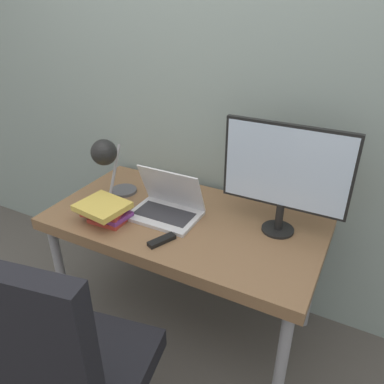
{
  "coord_description": "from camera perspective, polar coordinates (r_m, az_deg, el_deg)",
  "views": [
    {
      "loc": [
        0.76,
        -1.03,
        1.72
      ],
      "look_at": [
        0.06,
        0.33,
        0.89
      ],
      "focal_mm": 35.0,
      "sensor_mm": 36.0,
      "label": 1
    }
  ],
  "objects": [
    {
      "name": "ground_plane",
      "position": [
        2.14,
        -6.04,
        -25.2
      ],
      "size": [
        12.0,
        12.0,
        0.0
      ],
      "primitive_type": "plane",
      "color": "#514C47"
    },
    {
      "name": "wall_back",
      "position": [
        2.01,
        4.77,
        16.3
      ],
      "size": [
        8.0,
        0.05,
        2.6
      ],
      "color": "gray",
      "rests_on": "ground_plane"
    },
    {
      "name": "desk",
      "position": [
        1.91,
        -1.11,
        -5.65
      ],
      "size": [
        1.36,
        0.72,
        0.71
      ],
      "color": "brown",
      "rests_on": "ground_plane"
    },
    {
      "name": "laptop",
      "position": [
        1.88,
        -3.86,
        -2.15
      ],
      "size": [
        0.34,
        0.24,
        0.24
      ],
      "color": "silver",
      "rests_on": "desk"
    },
    {
      "name": "monitor",
      "position": [
        1.68,
        14.03,
        3.03
      ],
      "size": [
        0.56,
        0.15,
        0.52
      ],
      "color": "black",
      "rests_on": "desk"
    },
    {
      "name": "desk_lamp",
      "position": [
        1.97,
        -12.84,
        5.07
      ],
      "size": [
        0.15,
        0.26,
        0.35
      ],
      "color": "#4C4C51",
      "rests_on": "desk"
    },
    {
      "name": "office_chair",
      "position": [
        1.46,
        -20.33,
        -23.78
      ],
      "size": [
        0.62,
        0.58,
        1.12
      ],
      "color": "black",
      "rests_on": "ground_plane"
    },
    {
      "name": "book_stack",
      "position": [
        1.88,
        -13.12,
        -2.78
      ],
      "size": [
        0.25,
        0.23,
        0.1
      ],
      "color": "#B2382D",
      "rests_on": "desk"
    },
    {
      "name": "tv_remote",
      "position": [
        1.7,
        -4.64,
        -7.36
      ],
      "size": [
        0.09,
        0.14,
        0.02
      ],
      "color": "black",
      "rests_on": "desk"
    }
  ]
}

